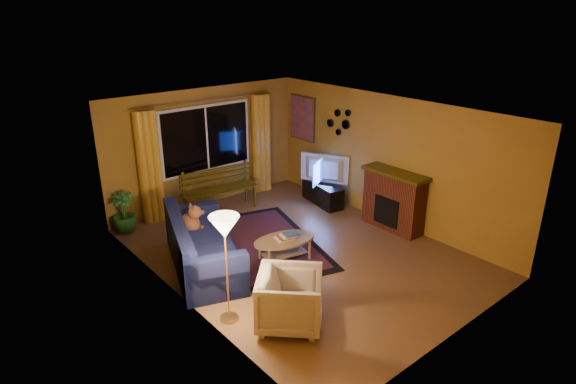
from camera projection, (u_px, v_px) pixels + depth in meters
floor at (299, 253)px, 8.45m from camera, size 4.50×6.00×0.02m
ceiling at (300, 111)px, 7.53m from camera, size 4.50×6.00×0.02m
wall_back at (206, 147)px, 10.14m from camera, size 4.50×0.02×2.50m
wall_left at (177, 223)px, 6.64m from camera, size 0.02×6.00×2.50m
wall_right at (387, 160)px, 9.34m from camera, size 0.02×6.00×2.50m
window at (207, 139)px, 10.02m from camera, size 2.00×0.02×1.30m
curtain_rod at (205, 101)px, 9.70m from camera, size 3.20×0.03×0.03m
curtain_left at (149, 168)px, 9.29m from camera, size 0.36×0.36×2.24m
curtain_right at (261, 143)px, 10.90m from camera, size 0.36×0.36×2.24m
bench at (221, 201)px, 10.04m from camera, size 1.63×0.62×0.48m
potted_plant at (124, 213)px, 9.07m from camera, size 0.44×0.44×0.79m
sofa at (203, 243)px, 7.81m from camera, size 1.63×2.39×0.89m
dog at (190, 218)px, 8.10m from camera, size 0.49×0.57×0.53m
armchair at (290, 297)px, 6.40m from camera, size 1.15×1.15×0.86m
floor_lamp at (227, 270)px, 6.38m from camera, size 0.32×0.32×1.56m
rug at (262, 243)px, 8.75m from camera, size 2.56×3.27×0.02m
coffee_table at (285, 249)px, 8.14m from camera, size 1.31×1.31×0.40m
tv_console at (322, 193)px, 10.45m from camera, size 0.57×1.16×0.46m
television at (323, 170)px, 10.26m from camera, size 0.63×1.01×0.62m
fireplace at (394, 202)px, 9.18m from camera, size 0.40×1.20×1.10m
mirror_cluster at (338, 121)px, 10.04m from camera, size 0.06×0.60×0.56m
painting at (302, 118)px, 10.92m from camera, size 0.04×0.76×0.96m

